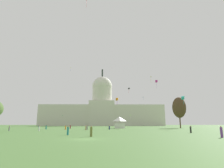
{
  "coord_description": "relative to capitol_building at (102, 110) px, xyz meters",
  "views": [
    {
      "loc": [
        3.0,
        -25.94,
        1.98
      ],
      "look_at": [
        4.75,
        87.54,
        26.21
      ],
      "focal_mm": 30.09,
      "sensor_mm": 36.0,
      "label": 1
    }
  ],
  "objects": [
    {
      "name": "ground_plane",
      "position": [
        5.08,
        -187.04,
        -17.18
      ],
      "size": [
        800.0,
        800.0,
        0.0
      ],
      "primitive_type": "plane",
      "color": "#4C7538"
    },
    {
      "name": "capitol_building",
      "position": [
        0.0,
        0.0,
        0.0
      ],
      "size": [
        135.73,
        25.32,
        64.96
      ],
      "color": "beige",
      "rests_on": "ground_plane"
    },
    {
      "name": "event_tent",
      "position": [
        13.06,
        -122.05,
        -14.41
      ],
      "size": [
        4.85,
        6.77,
        5.4
      ],
      "rotation": [
        0.0,
        0.0,
        0.02
      ],
      "color": "white",
      "rests_on": "ground_plane"
    },
    {
      "name": "tree_east_near",
      "position": [
        42.06,
        -122.16,
        -7.4
      ],
      "size": [
        8.49,
        8.76,
        14.8
      ],
      "color": "#4C3823",
      "rests_on": "ground_plane"
    },
    {
      "name": "person_olive_near_tree_west",
      "position": [
        5.24,
        -182.21,
        -16.41
      ],
      "size": [
        0.53,
        0.53,
        1.69
      ],
      "rotation": [
        0.0,
        0.0,
        4.21
      ],
      "color": "olive",
      "rests_on": "ground_plane"
    },
    {
      "name": "person_maroon_deep_crowd",
      "position": [
        -8.66,
        -129.87,
        -16.44
      ],
      "size": [
        0.64,
        0.64,
        1.64
      ],
      "rotation": [
        0.0,
        0.0,
        0.9
      ],
      "color": "maroon",
      "rests_on": "ground_plane"
    },
    {
      "name": "person_black_edge_west",
      "position": [
        26.37,
        -170.08,
        -16.42
      ],
      "size": [
        0.34,
        0.34,
        1.63
      ],
      "rotation": [
        0.0,
        0.0,
        3.14
      ],
      "color": "black",
      "rests_on": "ground_plane"
    },
    {
      "name": "person_grey_aisle_center",
      "position": [
        0.35,
        -145.31,
        -16.48
      ],
      "size": [
        0.64,
        0.64,
        1.56
      ],
      "rotation": [
        0.0,
        0.0,
        0.61
      ],
      "color": "gray",
      "rests_on": "ground_plane"
    },
    {
      "name": "person_teal_near_tent",
      "position": [
        -15.48,
        -140.61,
        -16.4
      ],
      "size": [
        0.57,
        0.57,
        1.7
      ],
      "rotation": [
        0.0,
        0.0,
        0.96
      ],
      "color": "#1E757A",
      "rests_on": "ground_plane"
    },
    {
      "name": "person_teal_lawn_far_right",
      "position": [
        0.56,
        -177.63,
        -16.41
      ],
      "size": [
        0.42,
        0.42,
        1.64
      ],
      "rotation": [
        0.0,
        0.0,
        0.32
      ],
      "color": "#1E757A",
      "rests_on": "ground_plane"
    },
    {
      "name": "person_white_back_left",
      "position": [
        -11.99,
        -157.48,
        -16.5
      ],
      "size": [
        0.51,
        0.51,
        1.47
      ],
      "rotation": [
        0.0,
        0.0,
        2.37
      ],
      "color": "silver",
      "rests_on": "ground_plane"
    },
    {
      "name": "person_teal_front_left",
      "position": [
        -19.9,
        -136.06,
        -16.48
      ],
      "size": [
        0.41,
        0.41,
        1.5
      ],
      "rotation": [
        0.0,
        0.0,
        1.87
      ],
      "color": "#1E757A",
      "rests_on": "ground_plane"
    },
    {
      "name": "person_purple_near_tree_east",
      "position": [
        24.86,
        -184.39,
        -16.38
      ],
      "size": [
        0.47,
        0.47,
        1.72
      ],
      "rotation": [
        0.0,
        0.0,
        5.11
      ],
      "color": "#703D93",
      "rests_on": "ground_plane"
    },
    {
      "name": "person_navy_mid_right",
      "position": [
        8.19,
        -143.09,
        -16.52
      ],
      "size": [
        0.48,
        0.48,
        1.48
      ],
      "rotation": [
        0.0,
        0.0,
        3.08
      ],
      "color": "navy",
      "rests_on": "ground_plane"
    },
    {
      "name": "person_orange_front_right",
      "position": [
        -7.36,
        -144.6,
        -16.49
      ],
      "size": [
        0.51,
        0.51,
        1.53
      ],
      "rotation": [
        0.0,
        0.0,
        4.94
      ],
      "color": "orange",
      "rests_on": "ground_plane"
    },
    {
      "name": "person_tan_mid_left",
      "position": [
        0.24,
        -148.12,
        -16.46
      ],
      "size": [
        0.46,
        0.46,
        1.58
      ],
      "rotation": [
        0.0,
        0.0,
        0.14
      ],
      "color": "tan",
      "rests_on": "ground_plane"
    },
    {
      "name": "person_grey_mid_center",
      "position": [
        -20.5,
        -157.45,
        -16.48
      ],
      "size": [
        0.44,
        0.44,
        1.5
      ],
      "rotation": [
        0.0,
        0.0,
        5.16
      ],
      "color": "gray",
      "rests_on": "ground_plane"
    },
    {
      "name": "kite_pink_high",
      "position": [
        9.13,
        -81.43,
        24.78
      ],
      "size": [
        1.52,
        1.37,
        0.33
      ],
      "rotation": [
        0.0,
        0.0,
        5.68
      ],
      "color": "pink"
    },
    {
      "name": "kite_yellow_high",
      "position": [
        -26.38,
        -53.58,
        32.94
      ],
      "size": [
        0.99,
        1.49,
        3.16
      ],
      "rotation": [
        0.0,
        0.0,
        4.91
      ],
      "color": "yellow"
    },
    {
      "name": "kite_black_mid",
      "position": [
        17.67,
        -123.88,
        1.55
      ],
      "size": [
        0.82,
        0.78,
        2.83
      ],
      "rotation": [
        0.0,
        0.0,
        1.79
      ],
      "color": "black"
    },
    {
      "name": "kite_red_high",
      "position": [
        -2.72,
        -136.71,
        40.3
      ],
      "size": [
        0.82,
        1.16,
        3.95
      ],
      "rotation": [
        0.0,
        0.0,
        4.86
      ],
      "color": "red"
    },
    {
      "name": "kite_green_low",
      "position": [
        -31.94,
        -51.51,
        -8.9
      ],
      "size": [
        1.58,
        1.6,
        0.37
      ],
      "rotation": [
        0.0,
        0.0,
        5.48
      ],
      "color": "green"
    },
    {
      "name": "kite_turquoise_low",
      "position": [
        35.94,
        -143.12,
        -5.54
      ],
      "size": [
        1.44,
        1.46,
        3.23
      ],
      "rotation": [
        0.0,
        0.0,
        2.52
      ],
      "color": "teal"
    },
    {
      "name": "kite_magenta_mid",
      "position": [
        33.34,
        -115.64,
        7.13
      ],
      "size": [
        1.26,
        1.25,
        4.38
      ],
      "rotation": [
        0.0,
        0.0,
        4.56
      ],
      "color": "#D1339E"
    },
    {
      "name": "kite_lime_low",
      "position": [
        24.56,
        -64.22,
        -8.94
      ],
      "size": [
        1.87,
        1.34,
        3.05
      ],
      "rotation": [
        0.0,
        0.0,
        5.88
      ],
      "color": "#8CD133"
    },
    {
      "name": "kite_gold_mid",
      "position": [
        32.93,
        -103.21,
        12.26
      ],
      "size": [
        0.89,
        1.14,
        3.8
      ],
      "rotation": [
        0.0,
        0.0,
        4.67
      ],
      "color": "gold"
    },
    {
      "name": "kite_cyan_mid",
      "position": [
        -2.16,
        -71.41,
        16.12
      ],
      "size": [
        1.86,
        1.4,
        0.18
      ],
      "rotation": [
        0.0,
        0.0,
        3.54
      ],
      "color": "#33BCDB"
    },
    {
      "name": "kite_orange_low",
      "position": [
        11.6,
        -128.66,
        -4.24
      ],
      "size": [
        1.29,
        1.25,
        3.19
      ],
      "rotation": [
        0.0,
        0.0,
        4.4
      ],
      "color": "orange"
    },
    {
      "name": "kite_blue_mid",
      "position": [
        37.87,
        -51.65,
        7.4
      ],
      "size": [
        1.27,
        1.0,
        2.0
      ],
      "rotation": [
        0.0,
        0.0,
        0.27
      ],
      "color": "blue"
    }
  ]
}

